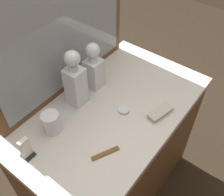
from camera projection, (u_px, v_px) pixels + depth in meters
ground_plane at (112, 184)px, 1.91m from camera, size 6.00×6.00×0.00m
dresser at (112, 154)px, 1.62m from camera, size 1.05×0.61×0.82m
dresser_mirror at (62, 36)px, 1.22m from camera, size 0.88×0.03×0.62m
crystal_decanter_center at (75, 83)px, 1.27m from camera, size 0.08×0.08×0.31m
crystal_decanter_right at (94, 70)px, 1.37m from camera, size 0.08×0.08×0.27m
crystal_tumbler_center at (52, 123)px, 1.20m from camera, size 0.08×0.08×0.11m
silver_brush_right at (160, 112)px, 1.29m from camera, size 0.14×0.08×0.02m
porcelain_dish at (124, 110)px, 1.31m from camera, size 0.06×0.06×0.01m
tortoiseshell_comb at (105, 153)px, 1.14m from camera, size 0.13×0.07×0.01m
napkin_holder at (26, 149)px, 1.10m from camera, size 0.05×0.05×0.11m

